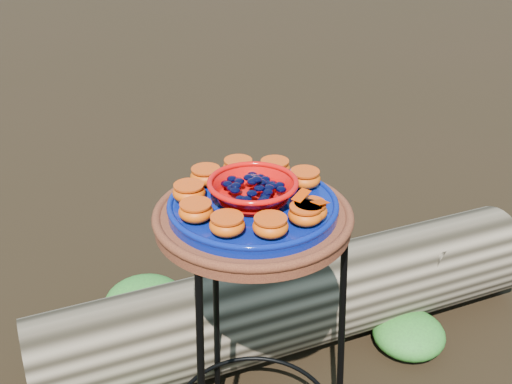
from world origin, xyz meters
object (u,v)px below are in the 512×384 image
red_bowl (253,192)px  driftwood_log (294,302)px  cobalt_plate (253,207)px  plant_stand (253,352)px  terracotta_saucer (253,219)px

red_bowl → driftwood_log: (0.33, 0.34, -0.63)m
cobalt_plate → driftwood_log: bearing=46.1°
cobalt_plate → plant_stand: bearing=0.0°
plant_stand → red_bowl: bearing=0.0°
driftwood_log → red_bowl: bearing=-133.9°
plant_stand → driftwood_log: 0.51m
plant_stand → terracotta_saucer: (0.00, 0.00, 0.37)m
cobalt_plate → terracotta_saucer: bearing=0.0°
plant_stand → terracotta_saucer: size_ratio=1.69×
cobalt_plate → driftwood_log: size_ratio=0.22×
cobalt_plate → red_bowl: 0.04m
terracotta_saucer → driftwood_log: (0.33, 0.34, -0.57)m
driftwood_log → terracotta_saucer: bearing=-133.9°
terracotta_saucer → driftwood_log: terracotta_saucer is taller
plant_stand → cobalt_plate: 0.40m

